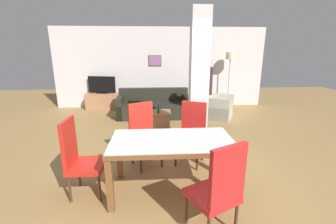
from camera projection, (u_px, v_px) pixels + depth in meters
The scene contains 16 objects.
ground_plane at pixel (172, 189), 3.21m from camera, with size 18.00×18.00×0.00m, color olive.
back_wall at pixel (160, 68), 7.76m from camera, with size 7.20×0.09×2.70m.
divider_pillar at pixel (199, 81), 4.37m from camera, with size 0.35×0.29×2.70m.
dining_table at pixel (172, 150), 3.05m from camera, with size 1.66×0.88×0.77m.
dining_chair_near_right at pixel (218, 188), 2.29m from camera, with size 0.62×0.62×1.07m.
dining_chair_far_left at pixel (144, 133), 3.83m from camera, with size 0.62×0.62×1.07m.
dining_chair_head_left at pixel (79, 156), 2.99m from camera, with size 0.46×0.46×1.07m.
dining_chair_far_right at pixel (192, 132), 3.91m from camera, with size 0.61×0.61×1.07m.
sofa at pixel (154, 107), 6.75m from camera, with size 2.11×0.86×0.82m.
armchair at pixel (215, 107), 6.65m from camera, with size 1.17×1.20×0.87m.
coffee_table at pixel (158, 119), 5.87m from camera, with size 0.69×0.57×0.39m.
bottle at pixel (158, 109), 5.66m from camera, with size 0.06×0.06×0.28m.
tv_stand at pixel (103, 101), 7.66m from camera, with size 1.12×0.40×0.54m.
tv_screen at pixel (102, 85), 7.51m from camera, with size 0.93×0.28×0.57m.
floor_lamp at pixel (230, 61), 7.41m from camera, with size 0.32×0.32×1.88m.
standing_person at pixel (206, 87), 5.70m from camera, with size 0.23×0.38×1.77m.
Camera 1 is at (-0.23, -2.80, 1.91)m, focal length 24.00 mm.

